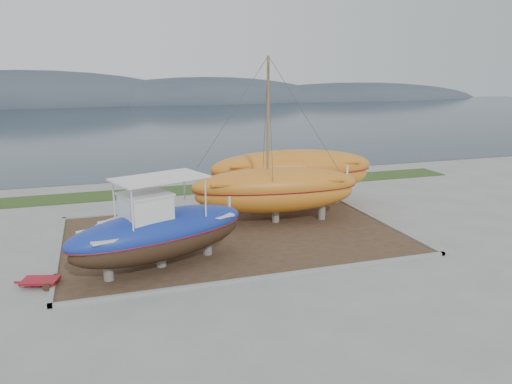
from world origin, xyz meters
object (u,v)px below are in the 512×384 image
object	(u,v)px
blue_caique	(159,223)
orange_sailboat	(276,142)
white_dinghy	(132,227)
orange_bare_hull	(292,178)
red_trailer	(40,283)

from	to	relation	value
blue_caique	orange_sailboat	world-z (taller)	orange_sailboat
white_dinghy	orange_bare_hull	size ratio (longest dim) A/B	0.38
white_dinghy	orange_sailboat	world-z (taller)	orange_sailboat
blue_caique	orange_bare_hull	xyz separation A→B (m)	(9.94, 8.32, -0.30)
white_dinghy	orange_bare_hull	distance (m)	11.59
blue_caique	white_dinghy	world-z (taller)	blue_caique
orange_sailboat	red_trailer	xyz separation A→B (m)	(-12.69, -5.41, -4.74)
orange_sailboat	red_trailer	bearing A→B (deg)	-150.51
orange_sailboat	white_dinghy	bearing A→B (deg)	-171.30
blue_caique	orange_sailboat	bearing A→B (deg)	13.30
orange_bare_hull	red_trailer	bearing A→B (deg)	-143.94
blue_caique	red_trailer	distance (m)	5.59
orange_sailboat	red_trailer	size ratio (longest dim) A/B	4.56
white_dinghy	red_trailer	size ratio (longest dim) A/B	1.90
orange_sailboat	red_trailer	world-z (taller)	orange_sailboat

